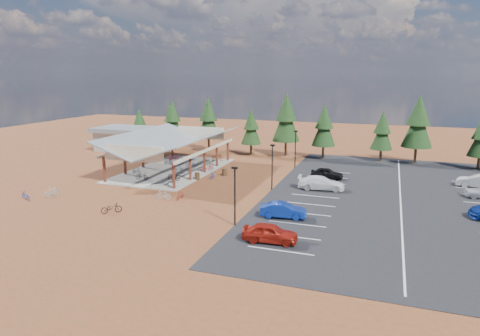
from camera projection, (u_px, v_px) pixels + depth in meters
The scene contains 38 objects.
ground at pixel (224, 190), 47.44m from camera, with size 140.00×140.00×0.00m, color brown.
asphalt_lot at pixel (400, 199), 44.19m from camera, with size 27.00×44.00×0.04m, color black.
concrete_pad at pixel (173, 170), 57.11m from camera, with size 10.60×18.60×0.10m, color gray.
bike_pavilion at pixel (172, 142), 56.29m from camera, with size 11.65×19.40×4.97m.
outbuilding at pixel (129, 139), 71.34m from camera, with size 11.00×7.00×3.90m.
lamp_post_0 at pixel (235, 192), 35.96m from camera, with size 0.50×0.25×5.14m.
lamp_post_1 at pixel (272, 164), 47.01m from camera, with size 0.50×0.25×5.14m.
lamp_post_2 at pixel (295, 146), 58.05m from camera, with size 0.50×0.25×5.14m.
trash_bin_0 at pixel (197, 176), 51.97m from camera, with size 0.60×0.60×0.90m, color #3F2816.
trash_bin_1 at pixel (224, 172), 54.25m from camera, with size 0.60×0.60×0.90m, color #3F2816.
pine_0 at pixel (140, 123), 75.03m from camera, with size 2.87×2.87×6.69m.
pine_1 at pixel (172, 119), 72.28m from camera, with size 3.61×3.61×8.40m.
pine_2 at pixel (208, 118), 71.01m from camera, with size 3.81×3.81×8.87m.
pine_3 at pixel (251, 127), 67.02m from camera, with size 3.14×3.14×7.30m.
pine_4 at pixel (286, 118), 65.81m from camera, with size 4.22×4.22×9.84m.
pine_5 at pixel (324, 126), 63.92m from camera, with size 3.54×3.54×8.25m.
pine_6 at pixel (382, 131), 62.12m from camera, with size 3.19×3.19×7.42m.
pine_7 at pixel (418, 122), 60.34m from camera, with size 4.22×4.22×9.83m.
bike_0 at pixel (142, 176), 51.75m from camera, with size 0.58×1.67×0.88m, color black.
bike_1 at pixel (136, 170), 54.45m from camera, with size 0.47×1.66×1.00m, color gray.
bike_2 at pixel (168, 161), 60.51m from camera, with size 0.55×1.58×0.83m, color navy.
bike_3 at pixel (174, 157), 63.10m from camera, with size 0.45×1.61×0.97m, color maroon.
bike_4 at pixel (174, 176), 51.42m from camera, with size 0.66×1.90×1.00m, color black.
bike_5 at pixel (178, 168), 55.61m from camera, with size 0.46×1.63×0.98m, color gray.
bike_6 at pixel (190, 164), 58.77m from camera, with size 0.53×1.51×0.79m, color navy.
bike_7 at pixel (218, 157), 62.79m from camera, with size 0.51×1.81×1.09m, color maroon.
bike_9 at pixel (52, 192), 45.08m from camera, with size 0.46×1.65×0.99m, color #91969A.
bike_10 at pixel (26, 196), 43.86m from camera, with size 0.59×1.68×0.88m, color navy.
bike_11 at pixel (180, 195), 43.89m from camera, with size 0.44×1.56×0.94m, color maroon.
bike_12 at pixel (111, 208), 39.68m from camera, with size 0.66×1.89×0.99m, color black.
bike_13 at pixel (163, 195), 43.91m from camera, with size 0.46×1.63×0.98m, color #94989C.
bike_14 at pixel (212, 175), 52.57m from camera, with size 0.66×1.89×0.99m, color #1E4092.
bike_15 at pixel (207, 167), 56.50m from camera, with size 0.51×1.82×1.09m, color maroon.
car_0 at pixel (270, 233), 32.79m from camera, with size 1.72×4.28×1.46m, color maroon.
car_1 at pixel (283, 210), 38.34m from camera, with size 1.44×4.14×1.36m, color navy.
car_3 at pixel (321, 183), 47.57m from camera, with size 2.08×5.12×1.49m, color white.
car_4 at pixel (327, 173), 52.42m from camera, with size 1.58×3.93×1.34m, color black.
car_9 at pixel (478, 181), 48.27m from camera, with size 1.56×4.49×1.48m, color #B4B4B4.
Camera 1 is at (16.93, -42.54, 12.78)m, focal length 32.00 mm.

